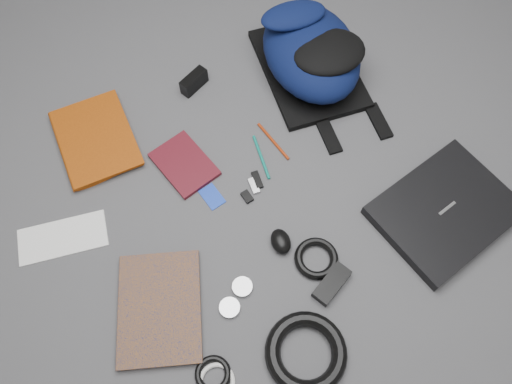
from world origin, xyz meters
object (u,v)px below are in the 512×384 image
mouse (281,241)px  comic_book (118,312)px  dvd_case (184,164)px  textbook_red (60,152)px  compact_camera (194,82)px  backpack (311,51)px  laptop (445,211)px  power_brick (332,284)px

mouse → comic_book: bearing=-174.1°
mouse → dvd_case: bearing=120.4°
textbook_red → compact_camera: compact_camera is taller
backpack → comic_book: bearing=-141.9°
compact_camera → textbook_red: bearing=163.3°
laptop → mouse: bearing=154.2°
laptop → textbook_red: 1.14m
backpack → power_brick: bearing=-106.0°
comic_book → compact_camera: 0.75m
comic_book → compact_camera: (0.50, 0.56, 0.02)m
comic_book → power_brick: power_brick is taller
laptop → comic_book: (-0.91, 0.20, -0.01)m
laptop → comic_book: bearing=160.6°
power_brick → compact_camera: bearing=71.2°
compact_camera → mouse: size_ratio=1.29×
textbook_red → comic_book: (-0.04, -0.53, -0.00)m
backpack → dvd_case: size_ratio=2.36×
dvd_case → textbook_red: bearing=135.0°
textbook_red → mouse: size_ratio=3.93×
comic_book → compact_camera: bearing=72.9°
mouse → compact_camera: bearing=98.1°
comic_book → laptop: bearing=12.7°
comic_book → dvd_case: comic_book is taller
textbook_red → compact_camera: size_ratio=3.05×
laptop → backpack: bearing=88.1°
compact_camera → power_brick: (0.02, -0.77, -0.01)m
dvd_case → mouse: 0.38m
dvd_case → compact_camera: compact_camera is taller
mouse → power_brick: bearing=-59.6°
backpack → compact_camera: 0.38m
comic_book → dvd_case: (0.34, 0.31, -0.00)m
comic_book → mouse: 0.47m
textbook_red → power_brick: 0.88m
textbook_red → power_brick: size_ratio=2.55×
backpack → compact_camera: bearing=171.8°
textbook_red → dvd_case: 0.37m
laptop → dvd_case: laptop is taller
dvd_case → compact_camera: 0.29m
textbook_red → compact_camera: 0.46m
textbook_red → compact_camera: (0.46, 0.03, 0.01)m
laptop → textbook_red: laptop is taller
laptop → textbook_red: bearing=133.2°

